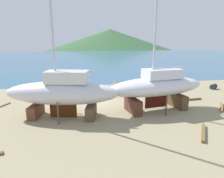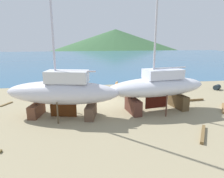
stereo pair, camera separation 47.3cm
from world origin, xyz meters
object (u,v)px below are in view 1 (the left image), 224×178
(barrel_tipped_center, at_px, (213,87))
(sailboat_far_slipway, at_px, (157,86))
(worker, at_px, (116,88))
(sailboat_large_starboard, at_px, (63,92))
(barrel_tar_black, at_px, (136,88))

(barrel_tipped_center, bearing_deg, sailboat_far_slipway, -150.19)
(sailboat_far_slipway, xyz_separation_m, worker, (-2.68, 5.29, -1.32))
(sailboat_large_starboard, relative_size, barrel_tar_black, 18.20)
(sailboat_large_starboard, relative_size, worker, 9.25)
(worker, height_order, barrel_tipped_center, worker)
(barrel_tar_black, relative_size, barrel_tipped_center, 0.91)
(sailboat_far_slipway, distance_m, barrel_tar_black, 7.05)
(sailboat_large_starboard, height_order, barrel_tipped_center, sailboat_large_starboard)
(worker, bearing_deg, sailboat_large_starboard, 37.12)
(sailboat_large_starboard, bearing_deg, barrel_tipped_center, -148.67)
(sailboat_far_slipway, height_order, barrel_tar_black, sailboat_far_slipway)
(worker, bearing_deg, sailboat_far_slipway, 108.36)
(sailboat_large_starboard, bearing_deg, sailboat_far_slipway, -165.13)
(sailboat_far_slipway, xyz_separation_m, sailboat_large_starboard, (-8.15, -0.31, -0.05))
(sailboat_far_slipway, relative_size, worker, 8.63)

